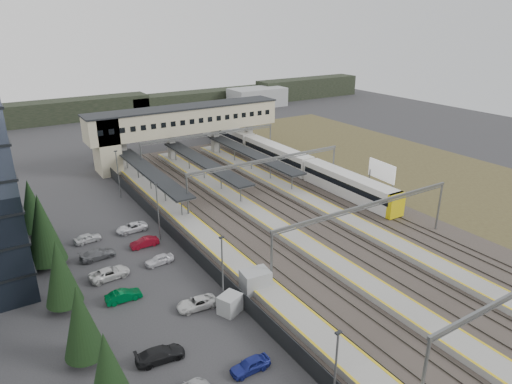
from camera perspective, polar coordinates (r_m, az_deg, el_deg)
ground at (r=58.41m, az=-0.87°, el=-7.80°), size 220.00×220.00×0.00m
conifer_row at (r=46.46m, az=-22.48°, el=-10.97°), size 4.42×49.82×9.50m
car_park at (r=48.99m, az=-11.71°, el=-13.76°), size 10.52×44.46×1.29m
lampposts at (r=54.19m, az=-8.87°, el=-5.35°), size 0.50×53.25×8.07m
fence at (r=59.30m, az=-8.83°, el=-6.51°), size 0.08×90.00×2.00m
relay_cabin_near at (r=50.64m, az=-0.06°, el=-11.10°), size 3.25×2.54×2.52m
relay_cabin_far at (r=47.70m, az=-3.28°, el=-13.79°), size 2.72×2.53×2.00m
rail_corridor at (r=66.63m, az=3.76°, el=-3.73°), size 34.00×90.00×0.92m
canopies at (r=81.94m, az=-6.56°, el=3.73°), size 23.10×30.00×3.28m
footbridge at (r=94.49m, az=-10.31°, el=8.40°), size 40.40×6.40×11.20m
gantries at (r=64.49m, az=6.84°, el=0.79°), size 28.40×62.28×7.17m
train at (r=91.71m, az=2.75°, el=4.58°), size 2.98×62.29×3.75m
billboard at (r=80.07m, az=15.44°, el=2.44°), size 0.59×6.25×5.36m
scrub_east at (r=90.99m, az=22.32°, el=1.44°), size 34.00×120.00×0.06m
treeline_far at (r=147.18m, az=-11.93°, el=10.82°), size 170.00×19.00×7.00m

